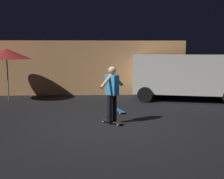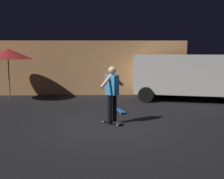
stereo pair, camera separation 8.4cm
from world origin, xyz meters
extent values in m
plane|color=black|center=(0.00, 0.00, 0.00)|extent=(28.00, 28.00, 0.00)
cube|color=tan|center=(-1.14, 7.81, 1.35)|extent=(10.25, 4.00, 2.71)
cube|color=silver|center=(3.60, 4.37, 1.18)|extent=(4.91, 2.91, 1.70)
cylinder|color=black|center=(5.53, 4.93, 0.33)|extent=(0.69, 0.37, 0.66)
cylinder|color=black|center=(2.12, 5.73, 0.33)|extent=(0.69, 0.37, 0.66)
cylinder|color=black|center=(1.67, 3.81, 0.33)|extent=(0.69, 0.37, 0.66)
cylinder|color=slate|center=(-4.34, 4.38, 1.10)|extent=(0.05, 0.05, 2.20)
cone|color=#A52626|center=(-4.34, 4.38, 2.08)|extent=(2.10, 2.10, 0.45)
cube|color=black|center=(0.12, 0.33, 0.06)|extent=(0.70, 0.69, 0.02)
sphere|color=silver|center=(0.39, 0.18, 0.03)|extent=(0.05, 0.05, 0.05)
sphere|color=silver|center=(0.27, 0.06, 0.03)|extent=(0.05, 0.05, 0.05)
sphere|color=silver|center=(-0.04, 0.60, 0.03)|extent=(0.05, 0.05, 0.05)
sphere|color=silver|center=(-0.16, 0.48, 0.03)|extent=(0.05, 0.05, 0.05)
cube|color=#1959B2|center=(0.43, 1.89, 0.06)|extent=(0.43, 0.80, 0.02)
sphere|color=silver|center=(0.61, 1.63, 0.03)|extent=(0.05, 0.05, 0.05)
sphere|color=silver|center=(0.44, 1.58, 0.03)|extent=(0.05, 0.05, 0.05)
sphere|color=silver|center=(0.42, 2.20, 0.03)|extent=(0.05, 0.05, 0.05)
sphere|color=silver|center=(0.26, 2.15, 0.03)|extent=(0.05, 0.05, 0.05)
cylinder|color=black|center=(0.19, 0.41, 0.48)|extent=(0.14, 0.14, 0.82)
cylinder|color=black|center=(0.04, 0.25, 0.48)|extent=(0.14, 0.14, 0.82)
cube|color=#338CCC|center=(0.12, 0.33, 1.19)|extent=(0.43, 0.42, 0.60)
sphere|color=tan|center=(0.12, 0.33, 1.62)|extent=(0.23, 0.23, 0.23)
cylinder|color=tan|center=(0.27, 0.49, 1.34)|extent=(0.44, 0.45, 0.46)
cylinder|color=tan|center=(-0.04, 0.17, 1.34)|extent=(0.44, 0.45, 0.46)
camera|label=1|loc=(-0.17, -7.76, 2.19)|focal=43.81mm
camera|label=2|loc=(-0.09, -7.77, 2.19)|focal=43.81mm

